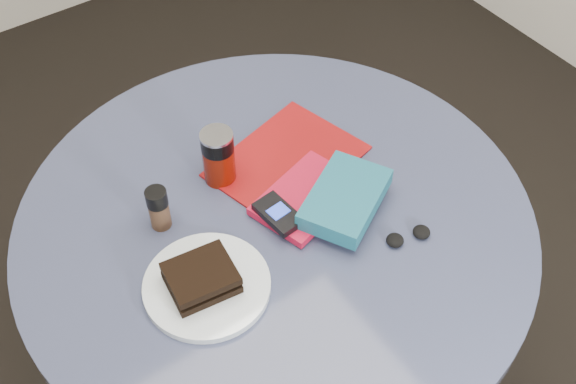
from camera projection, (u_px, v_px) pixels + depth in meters
table at (276, 266)px, 1.51m from camera, size 1.00×1.00×0.75m
plate at (207, 286)px, 1.27m from camera, size 0.29×0.29×0.01m
sandwich at (201, 278)px, 1.25m from camera, size 0.13×0.11×0.04m
soda_can at (218, 157)px, 1.41m from camera, size 0.07×0.07×0.12m
pepper_grinder at (159, 208)px, 1.34m from camera, size 0.04×0.04×0.09m
magazine at (287, 161)px, 1.48m from camera, size 0.34×0.28×0.01m
red_book at (306, 197)px, 1.40m from camera, size 0.23×0.18×0.02m
novel at (345, 199)px, 1.36m from camera, size 0.22×0.20×0.04m
mp3_player at (278, 214)px, 1.35m from camera, size 0.06×0.10×0.02m
headphones at (408, 236)px, 1.34m from camera, size 0.09×0.05×0.02m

